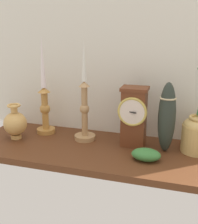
# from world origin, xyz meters

# --- Properties ---
(ground_plane) EXTENTS (1.00, 0.36, 0.02)m
(ground_plane) POSITION_xyz_m (0.00, 0.00, -0.01)
(ground_plane) COLOR #562E18
(back_wall) EXTENTS (1.20, 0.02, 0.65)m
(back_wall) POSITION_xyz_m (0.00, 0.18, 0.33)
(back_wall) COLOR silver
(back_wall) RESTS_ON ground_plane
(mantel_clock) EXTENTS (0.11, 0.09, 0.22)m
(mantel_clock) POSITION_xyz_m (0.10, 0.06, 0.12)
(mantel_clock) COLOR brown
(mantel_clock) RESTS_ON ground_plane
(candlestick_tall_left) EXTENTS (0.08, 0.08, 0.39)m
(candlestick_tall_left) POSITION_xyz_m (-0.09, 0.07, 0.12)
(candlestick_tall_left) COLOR tan
(candlestick_tall_left) RESTS_ON ground_plane
(candlestick_tall_center) EXTENTS (0.08, 0.08, 0.40)m
(candlestick_tall_center) POSITION_xyz_m (-0.28, 0.09, 0.14)
(candlestick_tall_center) COLOR #B9823D
(candlestick_tall_center) RESTS_ON ground_plane
(brass_vase_bulbous) EXTENTS (0.09, 0.09, 0.14)m
(brass_vase_bulbous) POSITION_xyz_m (-0.36, -0.01, 0.06)
(brass_vase_bulbous) COLOR tan
(brass_vase_bulbous) RESTS_ON ground_plane
(brass_vase_jar) EXTENTS (0.12, 0.12, 0.32)m
(brass_vase_jar) POSITION_xyz_m (0.33, 0.08, 0.08)
(brass_vase_jar) COLOR tan
(brass_vase_jar) RESTS_ON ground_plane
(tall_ceramic_vase) EXTENTS (0.06, 0.06, 0.25)m
(tall_ceramic_vase) POSITION_xyz_m (0.22, 0.05, 0.13)
(tall_ceramic_vase) COLOR #29312A
(tall_ceramic_vase) RESTS_ON ground_plane
(ivy_sprig) EXTENTS (0.10, 0.07, 0.04)m
(ivy_sprig) POSITION_xyz_m (0.17, -0.05, 0.02)
(ivy_sprig) COLOR #387637
(ivy_sprig) RESTS_ON ground_plane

